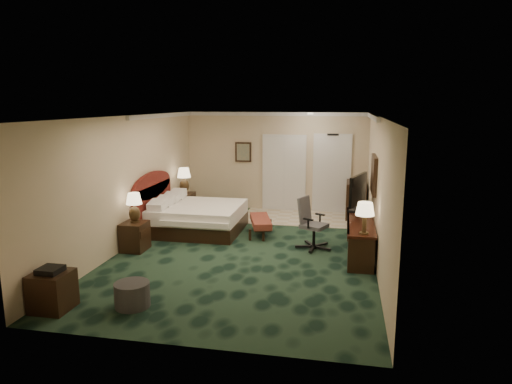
% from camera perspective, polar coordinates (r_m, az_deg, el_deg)
% --- Properties ---
extents(floor, '(5.00, 7.50, 0.00)m').
position_cam_1_polar(floor, '(9.33, -1.12, -7.37)').
color(floor, black).
rests_on(floor, ground).
extents(ceiling, '(5.00, 7.50, 0.00)m').
position_cam_1_polar(ceiling, '(8.85, -1.19, 9.45)').
color(ceiling, white).
rests_on(ceiling, wall_back).
extents(wall_back, '(5.00, 0.00, 2.70)m').
position_cam_1_polar(wall_back, '(12.64, 2.44, 3.82)').
color(wall_back, '#C5B895').
rests_on(wall_back, ground).
extents(wall_front, '(5.00, 0.00, 2.70)m').
position_cam_1_polar(wall_front, '(5.48, -9.50, -6.12)').
color(wall_front, '#C5B895').
rests_on(wall_front, ground).
extents(wall_left, '(0.00, 7.50, 2.70)m').
position_cam_1_polar(wall_left, '(9.82, -15.57, 1.29)').
color(wall_left, '#C5B895').
rests_on(wall_left, ground).
extents(wall_right, '(0.00, 7.50, 2.70)m').
position_cam_1_polar(wall_right, '(8.82, 14.94, 0.23)').
color(wall_right, '#C5B895').
rests_on(wall_right, ground).
extents(crown_molding, '(5.00, 7.50, 0.10)m').
position_cam_1_polar(crown_molding, '(8.85, -1.19, 9.13)').
color(crown_molding, silver).
rests_on(crown_molding, wall_back).
extents(tile_patch, '(3.20, 1.70, 0.01)m').
position_cam_1_polar(tile_patch, '(11.96, 6.04, -3.22)').
color(tile_patch, '#C3B390').
rests_on(tile_patch, ground).
extents(headboard, '(0.12, 2.00, 1.40)m').
position_cam_1_polar(headboard, '(10.80, -12.76, -1.21)').
color(headboard, '#430608').
rests_on(headboard, ground).
extents(entry_door, '(1.02, 0.06, 2.18)m').
position_cam_1_polar(entry_door, '(12.52, 9.44, 2.22)').
color(entry_door, silver).
rests_on(entry_door, ground).
extents(closet_doors, '(1.20, 0.06, 2.10)m').
position_cam_1_polar(closet_doors, '(12.61, 3.52, 2.41)').
color(closet_doors, silver).
rests_on(closet_doors, ground).
extents(wall_art, '(0.45, 0.06, 0.55)m').
position_cam_1_polar(wall_art, '(12.73, -1.60, 5.01)').
color(wall_art, '#566A62').
rests_on(wall_art, wall_back).
extents(wall_mirror, '(0.05, 0.95, 0.75)m').
position_cam_1_polar(wall_mirror, '(9.37, 14.52, 2.13)').
color(wall_mirror, white).
rests_on(wall_mirror, wall_right).
extents(bed, '(1.98, 1.83, 0.63)m').
position_cam_1_polar(bed, '(10.71, -7.18, -3.25)').
color(bed, white).
rests_on(bed, ground).
extents(nightstand_near, '(0.46, 0.53, 0.58)m').
position_cam_1_polar(nightstand_near, '(9.61, -14.92, -5.39)').
color(nightstand_near, black).
rests_on(nightstand_near, ground).
extents(nightstand_far, '(0.50, 0.58, 0.63)m').
position_cam_1_polar(nightstand_far, '(12.12, -9.03, -1.61)').
color(nightstand_far, black).
rests_on(nightstand_far, ground).
extents(lamp_near, '(0.37, 0.37, 0.60)m').
position_cam_1_polar(lamp_near, '(9.49, -14.97, -1.90)').
color(lamp_near, black).
rests_on(lamp_near, nightstand_near).
extents(lamp_far, '(0.39, 0.39, 0.66)m').
position_cam_1_polar(lamp_far, '(12.03, -8.97, 1.44)').
color(lamp_far, black).
rests_on(lamp_far, nightstand_far).
extents(bed_bench, '(0.70, 1.21, 0.39)m').
position_cam_1_polar(bed_bench, '(10.38, 0.58, -4.31)').
color(bed_bench, maroon).
rests_on(bed_bench, ground).
extents(ottoman, '(0.66, 0.66, 0.37)m').
position_cam_1_polar(ottoman, '(7.11, -15.21, -12.28)').
color(ottoman, '#303031').
rests_on(ottoman, ground).
extents(side_table, '(0.52, 0.52, 0.57)m').
position_cam_1_polar(side_table, '(7.36, -24.12, -11.24)').
color(side_table, black).
rests_on(side_table, ground).
extents(desk, '(0.51, 2.38, 0.69)m').
position_cam_1_polar(desk, '(9.34, 12.81, -5.43)').
color(desk, black).
rests_on(desk, ground).
extents(tv, '(0.41, 0.99, 0.79)m').
position_cam_1_polar(tv, '(9.84, 12.64, -0.14)').
color(tv, black).
rests_on(tv, desk).
extents(desk_lamp, '(0.37, 0.37, 0.58)m').
position_cam_1_polar(desk_lamp, '(8.20, 13.43, -3.18)').
color(desk_lamp, black).
rests_on(desk_lamp, desk).
extents(desk_chair, '(0.80, 0.78, 1.06)m').
position_cam_1_polar(desk_chair, '(9.40, 7.28, -3.95)').
color(desk_chair, '#454550').
rests_on(desk_chair, ground).
extents(minibar, '(0.50, 0.90, 0.95)m').
position_cam_1_polar(minibar, '(12.11, 12.36, -0.97)').
color(minibar, black).
rests_on(minibar, ground).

